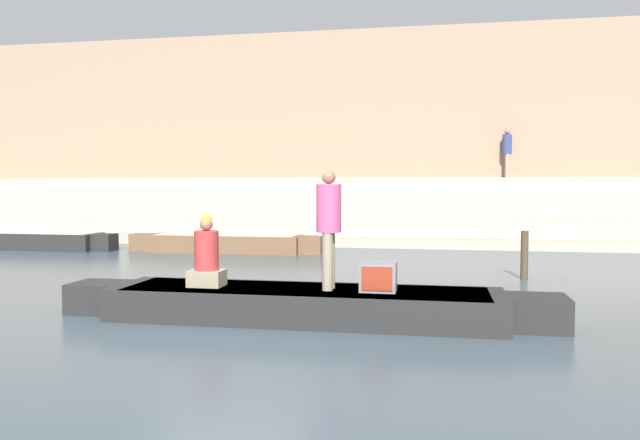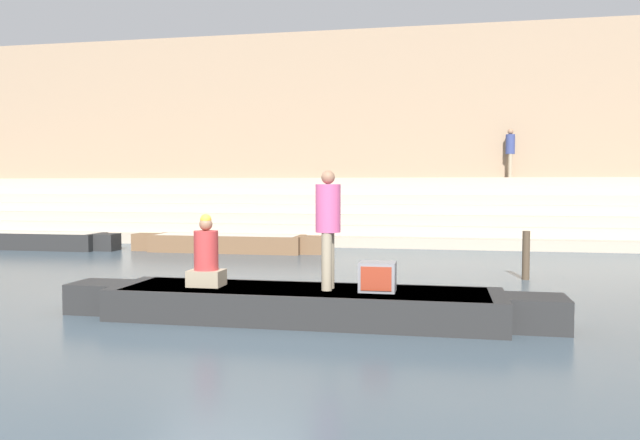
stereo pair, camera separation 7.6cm
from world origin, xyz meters
The scene contains 11 objects.
ground_plane centered at (0.00, 0.00, 0.00)m, with size 120.00×120.00×0.00m, color #3D4C56.
ghat_steps centered at (0.00, 12.49, 0.78)m, with size 36.00×4.92×2.17m.
back_wall centered at (0.00, 14.84, 3.85)m, with size 34.20×1.28×7.75m.
rowboat_main centered at (1.41, -0.81, 0.24)m, with size 7.04×1.45×0.44m.
person_standing centered at (1.75, -0.80, 1.39)m, with size 0.35×0.35×1.65m.
person_rowing centered at (-0.01, -0.86, 0.85)m, with size 0.49×0.38×1.04m.
tv_set centered at (2.45, -0.84, 0.64)m, with size 0.49×0.39×0.40m.
moored_boat_shore centered at (-2.68, 7.50, 0.26)m, with size 5.62×1.07×0.49m.
moored_boat_distant centered at (-8.51, 7.20, 0.26)m, with size 5.15×1.07×0.49m.
mooring_post centered at (4.96, 3.71, 0.49)m, with size 0.15×0.15×0.98m, color #473828.
person_on_steps centered at (5.66, 13.89, 3.17)m, with size 0.32×0.32×1.73m.
Camera 1 is at (3.23, -9.29, 1.89)m, focal length 35.00 mm.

